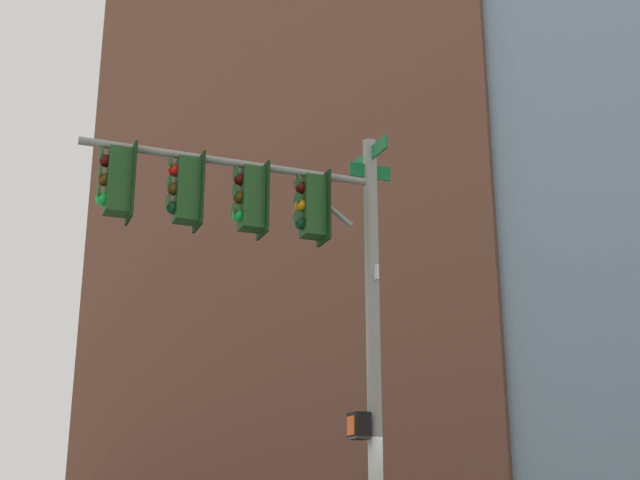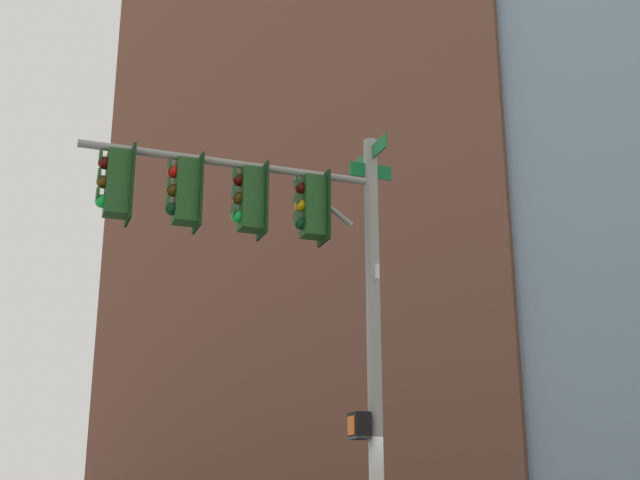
{
  "view_description": "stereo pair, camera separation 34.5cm",
  "coord_description": "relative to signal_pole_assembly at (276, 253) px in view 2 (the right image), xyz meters",
  "views": [
    {
      "loc": [
        -6.01,
        11.87,
        1.57
      ],
      "look_at": [
        0.49,
        0.72,
        5.53
      ],
      "focal_mm": 47.87,
      "sensor_mm": 36.0,
      "label": 1
    },
    {
      "loc": [
        -6.31,
        11.69,
        1.57
      ],
      "look_at": [
        0.49,
        0.72,
        5.53
      ],
      "focal_mm": 47.87,
      "sensor_mm": 36.0,
      "label": 2
    }
  ],
  "objects": [
    {
      "name": "building_brick_nearside",
      "position": [
        16.44,
        -31.97,
        19.07
      ],
      "size": [
        24.48,
        17.14,
        48.64
      ],
      "primitive_type": "cube",
      "color": "brown",
      "rests_on": "ground_plane"
    },
    {
      "name": "signal_pole_assembly",
      "position": [
        0.0,
        0.0,
        0.0
      ],
      "size": [
        3.47,
        4.15,
        7.38
      ],
      "rotation": [
        0.0,
        0.0,
        0.91
      ],
      "color": "gray",
      "rests_on": "ground_plane"
    },
    {
      "name": "building_brick_midblock",
      "position": [
        18.46,
        -49.77,
        19.62
      ],
      "size": [
        20.8,
        16.27,
        49.73
      ],
      "primitive_type": "cube",
      "color": "brown",
      "rests_on": "ground_plane"
    }
  ]
}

